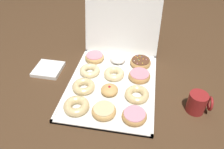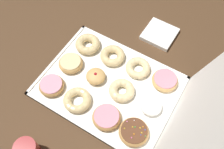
{
  "view_description": "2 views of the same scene",
  "coord_description": "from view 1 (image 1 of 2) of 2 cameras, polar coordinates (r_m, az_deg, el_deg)",
  "views": [
    {
      "loc": [
        0.15,
        -0.82,
        0.75
      ],
      "look_at": [
        -0.0,
        0.02,
        0.06
      ],
      "focal_mm": 34.56,
      "sensor_mm": 36.0,
      "label": 1
    },
    {
      "loc": [
        0.44,
        0.29,
        1.0
      ],
      "look_at": [
        -0.03,
        -0.0,
        0.06
      ],
      "focal_mm": 41.25,
      "sensor_mm": 36.0,
      "label": 2
    }
  ],
  "objects": [
    {
      "name": "cruller_donut_7",
      "position": [
        1.15,
        0.71,
        0.22
      ],
      "size": [
        0.11,
        0.11,
        0.04
      ],
      "color": "beige",
      "rests_on": "donut_box"
    },
    {
      "name": "box_lid_open",
      "position": [
        1.28,
        2.89,
        16.63
      ],
      "size": [
        0.44,
        0.14,
        0.53
      ],
      "primitive_type": "cube",
      "rotation": [
        1.33,
        0.0,
        0.0
      ],
      "color": "white",
      "rests_on": "ground"
    },
    {
      "name": "donut_box",
      "position": [
        1.12,
        -0.02,
        -2.75
      ],
      "size": [
        0.44,
        0.58,
        0.01
      ],
      "color": "white",
      "rests_on": "ground"
    },
    {
      "name": "ground_plane",
      "position": [
        1.12,
        -0.02,
        -2.95
      ],
      "size": [
        3.0,
        3.0,
        0.0
      ],
      "primitive_type": "plane",
      "color": "#4C331E"
    },
    {
      "name": "glazed_ring_donut_1",
      "position": [
        0.96,
        -2.43,
        -9.49
      ],
      "size": [
        0.11,
        0.11,
        0.04
      ],
      "color": "tan",
      "rests_on": "donut_box"
    },
    {
      "name": "pink_frosted_donut_2",
      "position": [
        0.95,
        5.94,
        -10.75
      ],
      "size": [
        0.11,
        0.11,
        0.03
      ],
      "color": "tan",
      "rests_on": "donut_box"
    },
    {
      "name": "cruller_donut_5",
      "position": [
        1.04,
        6.62,
        -5.2
      ],
      "size": [
        0.12,
        0.12,
        0.04
      ],
      "color": "#EACC8C",
      "rests_on": "donut_box"
    },
    {
      "name": "napkin_stack",
      "position": [
        1.27,
        -16.47,
        1.38
      ],
      "size": [
        0.15,
        0.15,
        0.02
      ],
      "primitive_type": "cube",
      "rotation": [
        0.0,
        0.0,
        -0.01
      ],
      "color": "white",
      "rests_on": "ground"
    },
    {
      "name": "coffee_mug",
      "position": [
        1.04,
        21.75,
        -6.9
      ],
      "size": [
        0.1,
        0.08,
        0.1
      ],
      "color": "maroon",
      "rests_on": "ground"
    },
    {
      "name": "sprinkle_donut_11",
      "position": [
        1.25,
        7.55,
        3.27
      ],
      "size": [
        0.12,
        0.12,
        0.04
      ],
      "color": "tan",
      "rests_on": "donut_box"
    },
    {
      "name": "cruller_donut_3",
      "position": [
        1.08,
        -7.52,
        -3.09
      ],
      "size": [
        0.11,
        0.11,
        0.04
      ],
      "color": "#EACC8C",
      "rests_on": "donut_box"
    },
    {
      "name": "pink_frosted_donut_9",
      "position": [
        1.28,
        -4.62,
        4.62
      ],
      "size": [
        0.11,
        0.11,
        0.04
      ],
      "color": "tan",
      "rests_on": "donut_box"
    },
    {
      "name": "cruller_donut_6",
      "position": [
        1.18,
        -5.91,
        1.06
      ],
      "size": [
        0.11,
        0.11,
        0.04
      ],
      "color": "beige",
      "rests_on": "donut_box"
    },
    {
      "name": "cruller_donut_0",
      "position": [
        0.99,
        -9.4,
        -8.13
      ],
      "size": [
        0.12,
        0.12,
        0.04
      ],
      "color": "#EACC8C",
      "rests_on": "donut_box"
    },
    {
      "name": "jelly_filled_donut_4",
      "position": [
        1.05,
        -0.69,
        -4.08
      ],
      "size": [
        0.08,
        0.08,
        0.05
      ],
      "color": "tan",
      "rests_on": "donut_box"
    },
    {
      "name": "powdered_filled_donut_10",
      "position": [
        1.26,
        1.55,
        4.16
      ],
      "size": [
        0.09,
        0.09,
        0.04
      ],
      "color": "white",
      "rests_on": "donut_box"
    },
    {
      "name": "pink_frosted_donut_8",
      "position": [
        1.15,
        7.27,
        -0.27
      ],
      "size": [
        0.12,
        0.12,
        0.04
      ],
      "color": "tan",
      "rests_on": "donut_box"
    }
  ]
}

